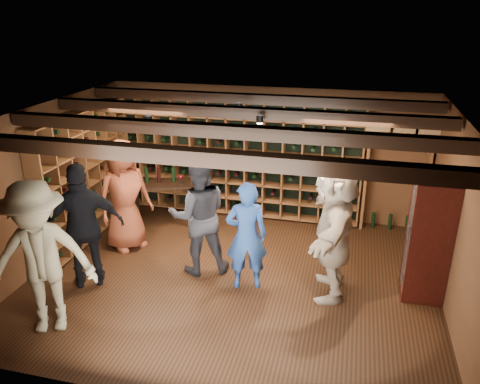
% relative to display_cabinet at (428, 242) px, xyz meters
% --- Properties ---
extents(ground, '(6.00, 6.00, 0.00)m').
position_rel_display_cabinet_xyz_m(ground, '(-2.71, -0.20, -0.86)').
color(ground, black).
rests_on(ground, ground).
extents(room_shell, '(6.00, 6.00, 6.00)m').
position_rel_display_cabinet_xyz_m(room_shell, '(-2.71, -0.15, 1.56)').
color(room_shell, brown).
rests_on(room_shell, ground).
extents(wine_rack_back, '(4.65, 0.30, 2.20)m').
position_rel_display_cabinet_xyz_m(wine_rack_back, '(-3.24, 2.13, 0.29)').
color(wine_rack_back, brown).
rests_on(wine_rack_back, ground).
extents(wine_rack_left, '(0.30, 2.65, 2.20)m').
position_rel_display_cabinet_xyz_m(wine_rack_left, '(-5.54, 0.62, 0.29)').
color(wine_rack_left, brown).
rests_on(wine_rack_left, ground).
extents(crate_shelf, '(1.20, 0.32, 2.07)m').
position_rel_display_cabinet_xyz_m(crate_shelf, '(-0.31, 2.12, 0.71)').
color(crate_shelf, brown).
rests_on(crate_shelf, ground).
extents(display_cabinet, '(0.55, 0.50, 1.75)m').
position_rel_display_cabinet_xyz_m(display_cabinet, '(0.00, 0.00, 0.00)').
color(display_cabinet, '#340E0A').
rests_on(display_cabinet, ground).
extents(man_blue_shirt, '(0.68, 0.54, 1.64)m').
position_rel_display_cabinet_xyz_m(man_blue_shirt, '(-2.47, -0.35, -0.04)').
color(man_blue_shirt, navy).
rests_on(man_blue_shirt, ground).
extents(man_grey_suit, '(1.12, 1.01, 1.88)m').
position_rel_display_cabinet_xyz_m(man_grey_suit, '(-3.27, -0.08, 0.08)').
color(man_grey_suit, black).
rests_on(man_grey_suit, ground).
extents(guest_red_floral, '(1.02, 1.10, 1.90)m').
position_rel_display_cabinet_xyz_m(guest_red_floral, '(-4.71, 0.36, 0.09)').
color(guest_red_floral, maroon).
rests_on(guest_red_floral, ground).
extents(guest_woman_black, '(1.19, 0.93, 1.88)m').
position_rel_display_cabinet_xyz_m(guest_woman_black, '(-4.73, -0.85, 0.08)').
color(guest_woman_black, black).
rests_on(guest_woman_black, ground).
extents(guest_khaki, '(1.49, 1.20, 2.01)m').
position_rel_display_cabinet_xyz_m(guest_khaki, '(-4.69, -1.89, 0.15)').
color(guest_khaki, '#7C7355').
rests_on(guest_khaki, ground).
extents(guest_beige, '(0.66, 1.89, 2.02)m').
position_rel_display_cabinet_xyz_m(guest_beige, '(-1.27, -0.22, 0.15)').
color(guest_beige, tan).
rests_on(guest_beige, ground).
extents(tasting_table, '(1.20, 0.88, 1.09)m').
position_rel_display_cabinet_xyz_m(tasting_table, '(-4.49, 1.38, -0.13)').
color(tasting_table, black).
rests_on(tasting_table, ground).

